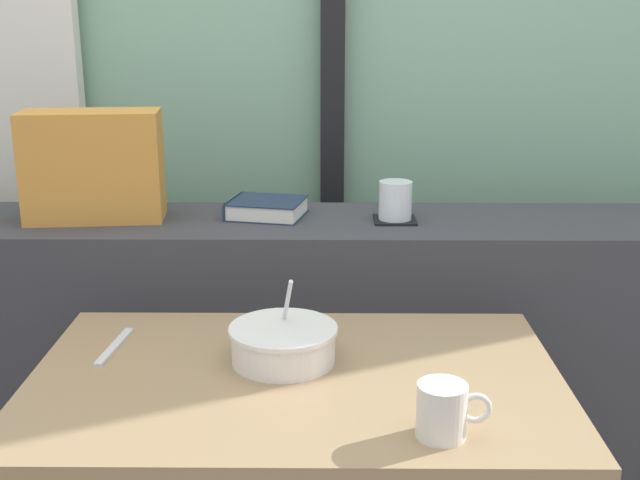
# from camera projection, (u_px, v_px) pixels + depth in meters

# --- Properties ---
(window_divider_post) EXTENTS (0.07, 0.05, 2.60)m
(window_divider_post) POSITION_uv_depth(u_px,v_px,m) (333.00, 22.00, 2.29)
(window_divider_post) COLOR black
(window_divider_post) RESTS_ON ground
(dark_console_ledge) EXTENTS (2.80, 0.35, 0.85)m
(dark_console_ledge) POSITION_uv_depth(u_px,v_px,m) (314.00, 380.00, 2.05)
(dark_console_ledge) COLOR #38383D
(dark_console_ledge) RESTS_ON ground
(breakfast_table) EXTENTS (0.94, 0.60, 0.72)m
(breakfast_table) POSITION_uv_depth(u_px,v_px,m) (296.00, 445.00, 1.45)
(breakfast_table) COLOR #826849
(breakfast_table) RESTS_ON ground
(coaster_square) EXTENTS (0.10, 0.10, 0.00)m
(coaster_square) POSITION_uv_depth(u_px,v_px,m) (395.00, 220.00, 1.92)
(coaster_square) COLOR black
(coaster_square) RESTS_ON dark_console_ledge
(juice_glass) EXTENTS (0.08, 0.08, 0.09)m
(juice_glass) POSITION_uv_depth(u_px,v_px,m) (395.00, 202.00, 1.91)
(juice_glass) COLOR white
(juice_glass) RESTS_ON coaster_square
(closed_book) EXTENTS (0.20, 0.18, 0.04)m
(closed_book) POSITION_uv_depth(u_px,v_px,m) (266.00, 208.00, 1.96)
(closed_book) COLOR #1E2D47
(closed_book) RESTS_ON dark_console_ledge
(throw_pillow) EXTENTS (0.33, 0.17, 0.26)m
(throw_pillow) POSITION_uv_depth(u_px,v_px,m) (93.00, 166.00, 1.90)
(throw_pillow) COLOR #D18938
(throw_pillow) RESTS_ON dark_console_ledge
(soup_bowl) EXTENTS (0.20, 0.20, 0.16)m
(soup_bowl) POSITION_uv_depth(u_px,v_px,m) (283.00, 344.00, 1.46)
(soup_bowl) COLOR silver
(soup_bowl) RESTS_ON breakfast_table
(fork_utensil) EXTENTS (0.03, 0.17, 0.01)m
(fork_utensil) POSITION_uv_depth(u_px,v_px,m) (114.00, 346.00, 1.52)
(fork_utensil) COLOR silver
(fork_utensil) RESTS_ON breakfast_table
(ceramic_mug) EXTENTS (0.11, 0.08, 0.08)m
(ceramic_mug) POSITION_uv_depth(u_px,v_px,m) (443.00, 411.00, 1.20)
(ceramic_mug) COLOR silver
(ceramic_mug) RESTS_ON breakfast_table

